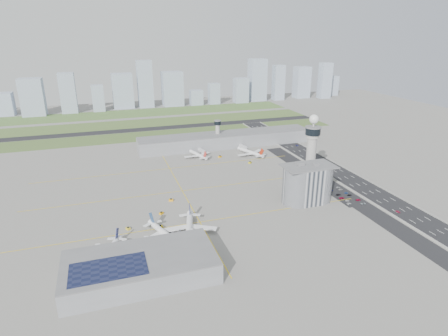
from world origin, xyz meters
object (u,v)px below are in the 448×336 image
object	(u,v)px
airplane_near_c	(189,225)
tug_0	(128,228)
car_lot_6	(363,204)
jet_bridge_near_2	(193,243)
jet_bridge_near_1	(145,251)
airplane_near_b	(164,230)
car_lot_1	(347,201)
car_lot_7	(358,200)
tug_4	(220,156)
jet_bridge_far_1	(240,146)
tug_3	(171,200)
jet_bridge_near_0	(94,260)
car_lot_8	(349,195)
secondary_tower	(218,131)
tug_2	(161,213)
car_lot_0	(349,203)
car_lot_10	(340,189)
jet_bridge_far_0	(199,150)
car_lot_3	(338,195)
car_hw_1	(330,168)
airplane_far_a	(197,152)
car_lot_4	(331,190)
car_lot_9	(346,193)
car_lot_5	(328,188)
car_lot_11	(338,187)
car_hw_0	(398,212)
admin_building	(307,184)
airplane_near_a	(107,250)
control_tower	(312,148)
car_hw_4	(267,135)
car_lot_2	(342,198)
car_hw_2	(297,145)
airplane_far_b	(250,150)

from	to	relation	value
airplane_near_c	tug_0	world-z (taller)	airplane_near_c
car_lot_6	jet_bridge_near_2	bearing A→B (deg)	99.94
jet_bridge_near_1	airplane_near_b	bearing A→B (deg)	-30.85
airplane_near_c	car_lot_1	size ratio (longest dim) A/B	13.32
tug_0	car_lot_7	world-z (taller)	tug_0
airplane_near_b	jet_bridge_near_2	size ratio (longest dim) A/B	2.90
car_lot_1	tug_4	bearing A→B (deg)	24.51
jet_bridge_far_1	airplane_near_c	bearing A→B (deg)	-40.47
tug_3	jet_bridge_near_0	bearing A→B (deg)	152.05
airplane_near_b	jet_bridge_near_2	xyz separation A→B (m)	(15.01, -17.33, -2.84)
airplane_near_b	car_lot_8	size ratio (longest dim) A/B	10.85
jet_bridge_near_0	car_lot_8	distance (m)	208.63
secondary_tower	airplane_near_c	distance (m)	209.61
tug_2	car_lot_0	bearing A→B (deg)	-142.61
car_lot_10	jet_bridge_far_0	bearing A→B (deg)	30.72
car_lot_3	tug_2	bearing A→B (deg)	81.11
jet_bridge_near_1	car_lot_7	distance (m)	178.34
jet_bridge_far_1	car_lot_1	bearing A→B (deg)	0.90
car_lot_10	car_hw_1	xyz separation A→B (m)	(22.40, 50.11, 0.05)
airplane_near_b	car_lot_3	distance (m)	153.86
airplane_far_a	jet_bridge_near_2	distance (m)	185.45
tug_0	car_lot_0	world-z (taller)	tug_0
car_lot_4	car_lot_9	xyz separation A→B (m)	(9.40, -8.88, -0.08)
car_lot_1	car_lot_5	size ratio (longest dim) A/B	0.93
jet_bridge_far_1	car_lot_3	world-z (taller)	jet_bridge_far_1
car_lot_0	car_lot_11	bearing A→B (deg)	-22.72
car_lot_8	car_hw_0	bearing A→B (deg)	-153.99
admin_building	car_lot_6	world-z (taller)	admin_building
airplane_near_b	airplane_near_a	bearing A→B (deg)	-92.10
control_tower	car_hw_4	bearing A→B (deg)	77.97
airplane_near_b	car_hw_0	xyz separation A→B (m)	(176.69, -18.82, -5.05)
car_hw_4	airplane_near_c	bearing A→B (deg)	-128.13
car_lot_5	car_lot_8	xyz separation A→B (m)	(8.99, -18.46, 0.03)
jet_bridge_far_1	car_lot_2	bearing A→B (deg)	0.86
car_lot_11	tug_0	bearing A→B (deg)	94.98
secondary_tower	car_lot_3	size ratio (longest dim) A/B	7.50
car_lot_3	car_lot_11	size ratio (longest dim) A/B	1.02
airplane_far_a	admin_building	bearing A→B (deg)	-174.76
car_lot_11	car_hw_2	bearing A→B (deg)	-13.24
car_lot_1	car_lot_7	size ratio (longest dim) A/B	0.79
admin_building	airplane_near_c	size ratio (longest dim) A/B	0.92
control_tower	car_lot_0	xyz separation A→B (m)	(9.86, -46.31, -34.42)
airplane_near_c	airplane_far_a	distance (m)	167.51
car_lot_11	car_hw_2	xyz separation A→B (m)	(29.27, 127.98, -0.02)
airplane_far_b	car_lot_9	bearing A→B (deg)	175.91
control_tower	airplane_near_b	distance (m)	152.10
jet_bridge_near_1	car_hw_4	distance (m)	306.67
car_hw_4	tug_2	bearing A→B (deg)	-135.20
control_tower	tug_4	size ratio (longest dim) A/B	18.56
airplane_far_b	jet_bridge_far_1	bearing A→B (deg)	-15.85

